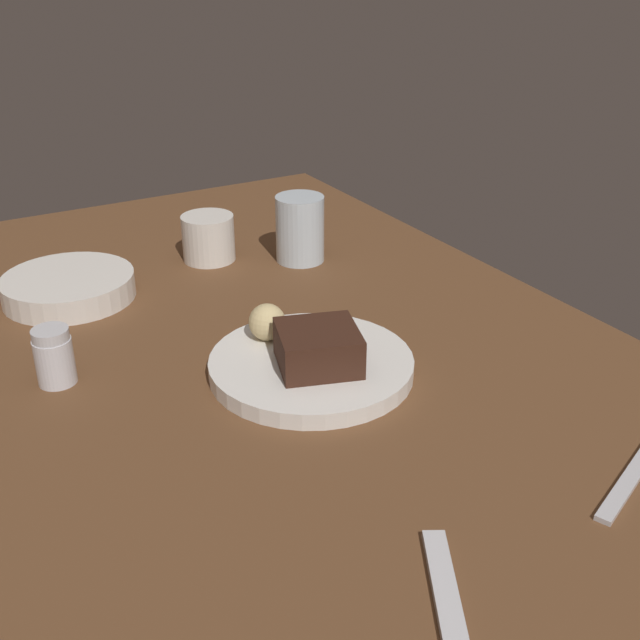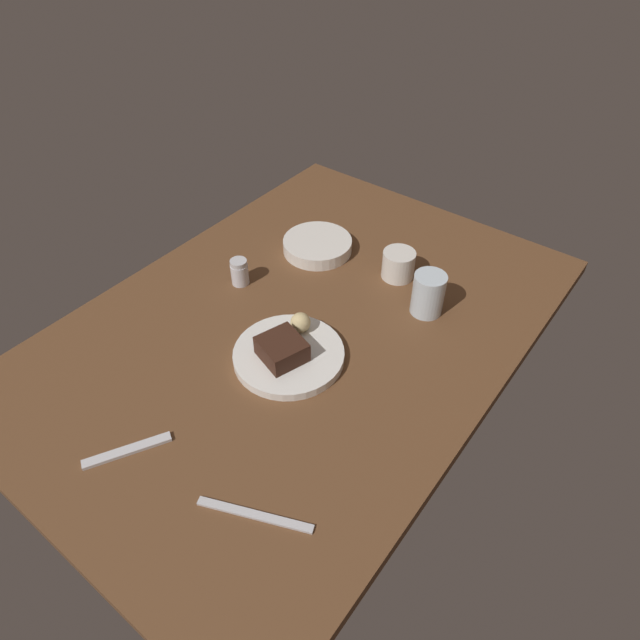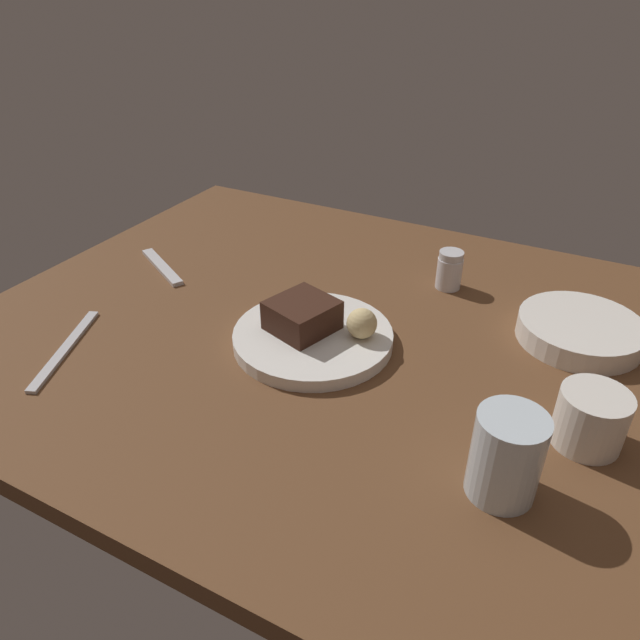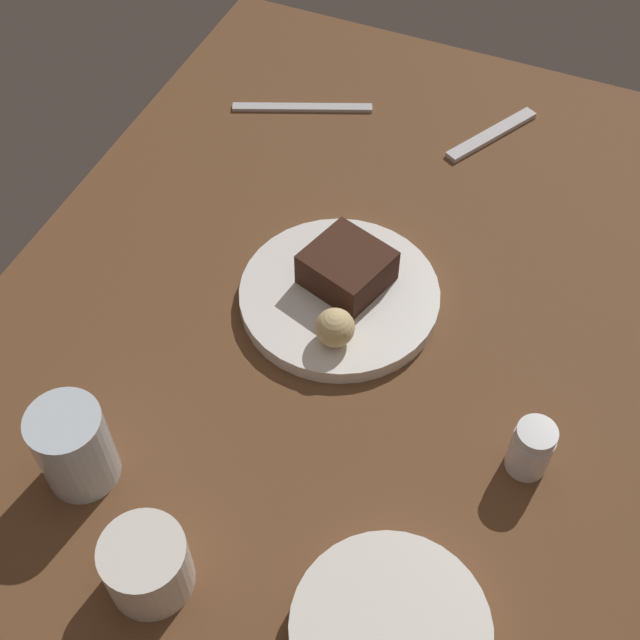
{
  "view_description": "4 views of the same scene",
  "coord_description": "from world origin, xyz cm",
  "px_view_note": "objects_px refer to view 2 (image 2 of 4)",
  "views": [
    {
      "loc": [
        -73.1,
        30.99,
        46.13
      ],
      "look_at": [
        -6.45,
        -7.29,
        7.72
      ],
      "focal_mm": 43.76,
      "sensor_mm": 36.0,
      "label": 1
    },
    {
      "loc": [
        -66.57,
        -56.69,
        84.57
      ],
      "look_at": [
        -0.64,
        -6.23,
        8.18
      ],
      "focal_mm": 31.39,
      "sensor_mm": 36.0,
      "label": 2
    },
    {
      "loc": [
        23.45,
        -64.45,
        49.52
      ],
      "look_at": [
        -9.31,
        -1.98,
        5.11
      ],
      "focal_mm": 33.01,
      "sensor_mm": 36.0,
      "label": 3
    },
    {
      "loc": [
        47.32,
        16.9,
        77.36
      ],
      "look_at": [
        -2.12,
        -4.17,
        8.01
      ],
      "focal_mm": 48.02,
      "sensor_mm": 36.0,
      "label": 4
    }
  ],
  "objects_px": {
    "coffee_cup": "(398,264)",
    "dessert_spoon": "(127,451)",
    "chocolate_cake_slice": "(282,349)",
    "dessert_plate": "(289,355)",
    "butter_knife": "(255,515)",
    "bread_roll": "(301,322)",
    "side_bowl": "(317,245)",
    "water_glass": "(428,294)",
    "salt_shaker": "(240,272)"
  },
  "relations": [
    {
      "from": "water_glass",
      "to": "coffee_cup",
      "type": "relative_size",
      "value": 1.27
    },
    {
      "from": "chocolate_cake_slice",
      "to": "side_bowl",
      "type": "distance_m",
      "value": 0.39
    },
    {
      "from": "water_glass",
      "to": "butter_knife",
      "type": "relative_size",
      "value": 0.51
    },
    {
      "from": "water_glass",
      "to": "side_bowl",
      "type": "distance_m",
      "value": 0.33
    },
    {
      "from": "salt_shaker",
      "to": "butter_knife",
      "type": "xyz_separation_m",
      "value": [
        -0.41,
        -0.42,
        -0.03
      ]
    },
    {
      "from": "bread_roll",
      "to": "water_glass",
      "type": "xyz_separation_m",
      "value": [
        0.23,
        -0.17,
        0.01
      ]
    },
    {
      "from": "bread_roll",
      "to": "side_bowl",
      "type": "bearing_deg",
      "value": 31.15
    },
    {
      "from": "bread_roll",
      "to": "salt_shaker",
      "type": "xyz_separation_m",
      "value": [
        0.05,
        0.22,
        -0.01
      ]
    },
    {
      "from": "dessert_plate",
      "to": "chocolate_cake_slice",
      "type": "distance_m",
      "value": 0.04
    },
    {
      "from": "chocolate_cake_slice",
      "to": "water_glass",
      "type": "relative_size",
      "value": 0.87
    },
    {
      "from": "water_glass",
      "to": "bread_roll",
      "type": "bearing_deg",
      "value": 143.95
    },
    {
      "from": "chocolate_cake_slice",
      "to": "coffee_cup",
      "type": "xyz_separation_m",
      "value": [
        0.38,
        -0.03,
        -0.01
      ]
    },
    {
      "from": "chocolate_cake_slice",
      "to": "dessert_spoon",
      "type": "xyz_separation_m",
      "value": [
        -0.32,
        0.08,
        -0.04
      ]
    },
    {
      "from": "coffee_cup",
      "to": "butter_knife",
      "type": "relative_size",
      "value": 0.4
    },
    {
      "from": "bread_roll",
      "to": "coffee_cup",
      "type": "xyz_separation_m",
      "value": [
        0.3,
        -0.05,
        -0.01
      ]
    },
    {
      "from": "coffee_cup",
      "to": "chocolate_cake_slice",
      "type": "bearing_deg",
      "value": 175.06
    },
    {
      "from": "chocolate_cake_slice",
      "to": "salt_shaker",
      "type": "height_order",
      "value": "salt_shaker"
    },
    {
      "from": "dessert_plate",
      "to": "water_glass",
      "type": "distance_m",
      "value": 0.33
    },
    {
      "from": "chocolate_cake_slice",
      "to": "water_glass",
      "type": "height_order",
      "value": "water_glass"
    },
    {
      "from": "dessert_plate",
      "to": "chocolate_cake_slice",
      "type": "height_order",
      "value": "chocolate_cake_slice"
    },
    {
      "from": "dessert_spoon",
      "to": "butter_knife",
      "type": "bearing_deg",
      "value": -50.61
    },
    {
      "from": "bread_roll",
      "to": "coffee_cup",
      "type": "relative_size",
      "value": 0.55
    },
    {
      "from": "chocolate_cake_slice",
      "to": "side_bowl",
      "type": "relative_size",
      "value": 0.49
    },
    {
      "from": "water_glass",
      "to": "dessert_spoon",
      "type": "relative_size",
      "value": 0.64
    },
    {
      "from": "bread_roll",
      "to": "side_bowl",
      "type": "height_order",
      "value": "bread_roll"
    },
    {
      "from": "water_glass",
      "to": "coffee_cup",
      "type": "bearing_deg",
      "value": 59.35
    },
    {
      "from": "water_glass",
      "to": "side_bowl",
      "type": "height_order",
      "value": "water_glass"
    },
    {
      "from": "side_bowl",
      "to": "butter_knife",
      "type": "bearing_deg",
      "value": -150.26
    },
    {
      "from": "chocolate_cake_slice",
      "to": "bread_roll",
      "type": "bearing_deg",
      "value": 13.37
    },
    {
      "from": "coffee_cup",
      "to": "dessert_plate",
      "type": "bearing_deg",
      "value": 175.02
    },
    {
      "from": "dessert_spoon",
      "to": "dessert_plate",
      "type": "bearing_deg",
      "value": 16.07
    },
    {
      "from": "salt_shaker",
      "to": "butter_knife",
      "type": "bearing_deg",
      "value": -134.47
    },
    {
      "from": "bread_roll",
      "to": "coffee_cup",
      "type": "height_order",
      "value": "coffee_cup"
    },
    {
      "from": "dessert_plate",
      "to": "dessert_spoon",
      "type": "distance_m",
      "value": 0.35
    },
    {
      "from": "salt_shaker",
      "to": "coffee_cup",
      "type": "bearing_deg",
      "value": -48.62
    },
    {
      "from": "dessert_plate",
      "to": "side_bowl",
      "type": "height_order",
      "value": "side_bowl"
    },
    {
      "from": "dessert_plate",
      "to": "salt_shaker",
      "type": "bearing_deg",
      "value": 64.16
    },
    {
      "from": "chocolate_cake_slice",
      "to": "butter_knife",
      "type": "bearing_deg",
      "value": -147.45
    },
    {
      "from": "butter_knife",
      "to": "coffee_cup",
      "type": "bearing_deg",
      "value": -100.1
    },
    {
      "from": "bread_roll",
      "to": "salt_shaker",
      "type": "height_order",
      "value": "salt_shaker"
    },
    {
      "from": "coffee_cup",
      "to": "butter_knife",
      "type": "distance_m",
      "value": 0.67
    },
    {
      "from": "dessert_spoon",
      "to": "butter_knife",
      "type": "relative_size",
      "value": 0.79
    },
    {
      "from": "chocolate_cake_slice",
      "to": "dessert_plate",
      "type": "bearing_deg",
      "value": -4.21
    },
    {
      "from": "chocolate_cake_slice",
      "to": "dessert_spoon",
      "type": "distance_m",
      "value": 0.33
    },
    {
      "from": "dessert_plate",
      "to": "salt_shaker",
      "type": "distance_m",
      "value": 0.27
    },
    {
      "from": "water_glass",
      "to": "dessert_spoon",
      "type": "height_order",
      "value": "water_glass"
    },
    {
      "from": "side_bowl",
      "to": "coffee_cup",
      "type": "relative_size",
      "value": 2.24
    },
    {
      "from": "bread_roll",
      "to": "butter_knife",
      "type": "relative_size",
      "value": 0.22
    },
    {
      "from": "bread_roll",
      "to": "water_glass",
      "type": "bearing_deg",
      "value": -36.05
    },
    {
      "from": "coffee_cup",
      "to": "dessert_spoon",
      "type": "relative_size",
      "value": 0.5
    }
  ]
}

